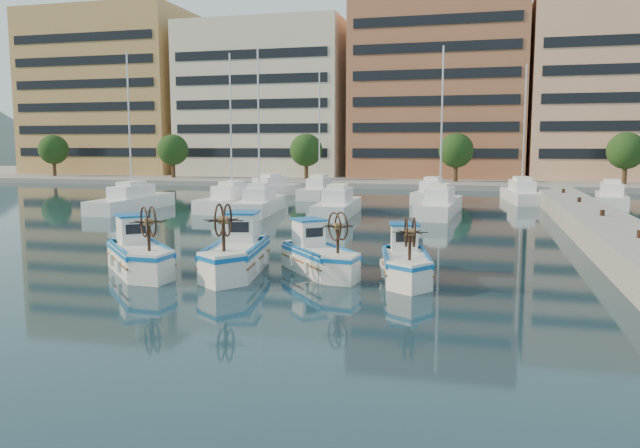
% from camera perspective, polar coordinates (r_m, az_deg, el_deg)
% --- Properties ---
extents(ground, '(300.00, 300.00, 0.00)m').
position_cam_1_polar(ground, '(22.19, -3.98, -5.32)').
color(ground, '#1B3647').
rests_on(ground, ground).
extents(quay, '(3.00, 60.00, 1.20)m').
position_cam_1_polar(quay, '(29.49, 26.30, -1.74)').
color(quay, gray).
rests_on(quay, ground).
extents(waterfront, '(180.00, 40.00, 25.60)m').
position_cam_1_polar(waterfront, '(85.84, 16.33, 11.15)').
color(waterfront, gray).
rests_on(waterfront, ground).
extents(yacht_marina, '(37.92, 23.83, 11.50)m').
position_cam_1_polar(yacht_marina, '(49.41, 3.17, 2.24)').
color(yacht_marina, white).
rests_on(yacht_marina, ground).
extents(fishing_boat_a, '(4.05, 4.20, 2.68)m').
position_cam_1_polar(fishing_boat_a, '(24.77, -16.24, -2.54)').
color(fishing_boat_a, white).
rests_on(fishing_boat_a, ground).
extents(fishing_boat_b, '(2.49, 4.63, 2.81)m').
position_cam_1_polar(fishing_boat_b, '(23.88, -7.62, -2.58)').
color(fishing_boat_b, white).
rests_on(fishing_boat_b, ground).
extents(fishing_boat_c, '(3.65, 3.98, 2.49)m').
position_cam_1_polar(fishing_boat_c, '(23.67, -0.17, -2.82)').
color(fishing_boat_c, white).
rests_on(fishing_boat_c, ground).
extents(fishing_boat_d, '(2.28, 4.03, 2.44)m').
position_cam_1_polar(fishing_boat_d, '(22.79, 7.83, -3.31)').
color(fishing_boat_d, white).
rests_on(fishing_boat_d, ground).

